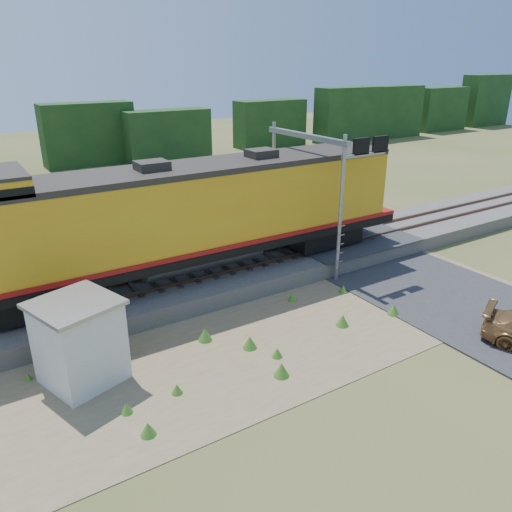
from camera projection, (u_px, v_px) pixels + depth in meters
ground at (315, 329)px, 20.25m from camera, size 140.00×140.00×0.00m
ballast at (240, 271)px, 24.81m from camera, size 70.00×5.00×0.80m
rails at (239, 262)px, 24.64m from camera, size 70.00×1.54×0.16m
dirt_shoulder at (267, 337)px, 19.64m from camera, size 26.00×8.00×0.03m
road at (418, 282)px, 24.29m from camera, size 7.00×66.00×0.86m
tree_line_north at (73, 137)px, 48.95m from camera, size 130.00×3.00×6.50m
weed_clumps at (240, 353)px, 18.59m from camera, size 15.00×6.20×0.56m
locomotive at (195, 214)px, 22.45m from camera, size 21.64×3.30×5.58m
shed at (79, 341)px, 16.53m from camera, size 3.14×3.14×2.97m
signal_gantry at (319, 165)px, 24.60m from camera, size 2.82×6.20×7.11m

